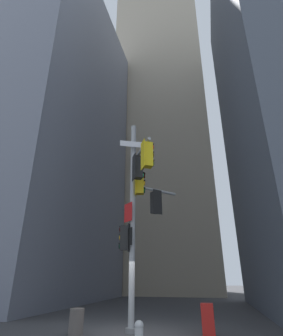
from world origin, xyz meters
The scene contains 6 objects.
ground centered at (0.00, 0.00, 0.00)m, with size 120.00×120.00×0.00m, color #38383A.
building_tower_left centered at (-14.90, 9.71, 15.82)m, with size 17.28×17.28×31.64m, color slate.
building_mid_block centered at (-2.10, 25.17, 24.42)m, with size 12.90×12.90×48.83m, color tan.
signal_pole_assembly centered at (0.29, -0.18, 4.97)m, with size 2.29×4.04×8.84m.
newspaper_box centered at (2.83, 0.13, 0.52)m, with size 0.45×0.36×1.04m.
trash_bin centered at (-1.83, -0.85, 0.43)m, with size 0.52×0.52×0.85m, color #59514C.
Camera 1 is at (3.13, -10.98, 1.93)m, focal length 28.40 mm.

